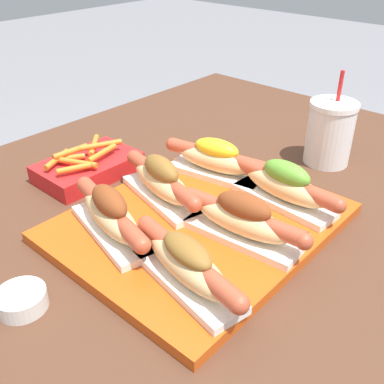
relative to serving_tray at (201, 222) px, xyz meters
The scene contains 11 objects.
patio_table 0.39m from the serving_tray, 95.52° to the left, with size 1.41×1.03×0.75m.
serving_tray is the anchor object (origin of this frame).
hot_dog_0 0.17m from the serving_tray, 145.78° to the right, with size 0.09×0.22×0.07m.
hot_dog_1 0.09m from the serving_tray, 93.37° to the right, with size 0.08×0.22×0.08m.
hot_dog_2 0.15m from the serving_tray, 31.51° to the right, with size 0.07×0.22×0.08m.
hot_dog_3 0.15m from the serving_tray, 150.21° to the left, with size 0.10×0.22×0.08m.
hot_dog_4 0.10m from the serving_tray, 91.94° to the left, with size 0.10×0.22×0.08m.
hot_dog_5 0.15m from the serving_tray, 29.63° to the left, with size 0.09×0.22×0.07m.
sauce_bowl 0.30m from the serving_tray, 169.56° to the left, with size 0.07×0.07×0.02m.
drink_cup 0.36m from the serving_tray, ahead, with size 0.10×0.10×0.19m.
fries_basket 0.28m from the serving_tray, 93.44° to the left, with size 0.19×0.12×0.06m.
Camera 1 is at (-0.46, -0.42, 1.19)m, focal length 42.00 mm.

